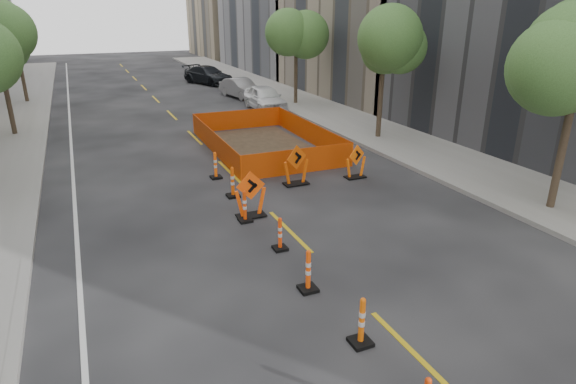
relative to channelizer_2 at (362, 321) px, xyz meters
name	(u,v)px	position (x,y,z in m)	size (l,w,h in m)	color
ground_plane	(361,301)	(0.79, 1.25, -0.53)	(140.00, 140.00, 0.00)	black
sidewalk_right	(388,136)	(9.79, 13.25, -0.45)	(4.00, 90.00, 0.15)	gray
tree_l_d	(14,35)	(-7.61, 31.25, 4.00)	(2.80, 2.80, 5.95)	#382B1E
tree_r_b	(384,46)	(9.19, 13.25, 4.00)	(2.80, 2.80, 5.95)	#382B1E
tree_r_c	(296,35)	(9.19, 23.25, 4.00)	(2.80, 2.80, 5.95)	#382B1E
channelizer_2	(362,321)	(0.00, 0.00, 0.00)	(0.41, 0.41, 1.05)	#EE5D0A
channelizer_3	(308,271)	(-0.11, 2.14, 0.00)	(0.41, 0.41, 1.05)	#FF4A0A
channelizer_4	(280,234)	(0.08, 4.29, -0.05)	(0.37, 0.37, 0.95)	#F73E0A
channelizer_5	(245,206)	(-0.19, 6.43, -0.02)	(0.40, 0.40, 1.01)	#DA3C09
channelizer_6	(233,182)	(0.10, 8.57, 0.02)	(0.43, 0.43, 1.10)	#DD4C09
channelizer_7	(215,165)	(0.09, 10.72, 0.00)	(0.42, 0.42, 1.06)	#FF580A
chevron_sign_left	(250,194)	(0.09, 6.69, 0.23)	(1.01, 0.61, 1.52)	#FF4E0A
chevron_sign_center	(296,165)	(2.63, 8.81, 0.24)	(1.02, 0.61, 1.53)	#D64C09
chevron_sign_right	(356,161)	(5.06, 8.59, 0.14)	(0.89, 0.53, 1.34)	#FF620A
safety_fence	(264,137)	(3.35, 14.04, -0.01)	(4.82, 8.20, 1.03)	#F5470C
parked_car_near	(265,98)	(6.64, 22.43, 0.25)	(1.83, 4.56, 1.55)	white
parked_car_mid	(241,88)	(6.67, 27.40, 0.16)	(1.46, 4.19, 1.38)	gray
parked_car_far	(208,75)	(6.27, 35.11, 0.22)	(2.10, 5.16, 1.50)	black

